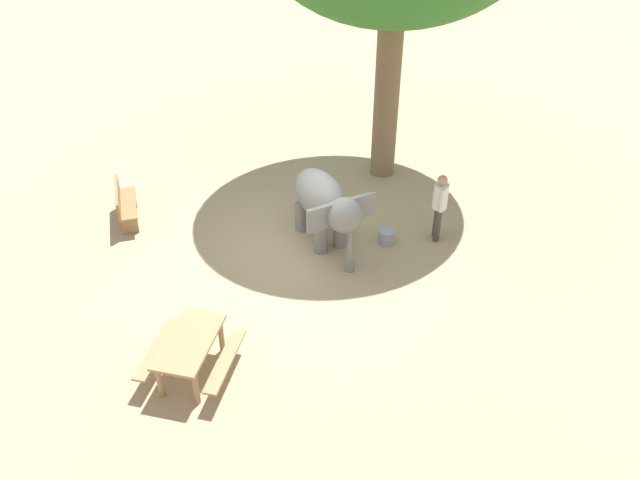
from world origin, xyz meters
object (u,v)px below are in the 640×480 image
object	(u,v)px
elephant	(325,204)
picnic_table_near	(190,349)
feed_bucket	(386,237)
person_handler	(440,203)
wooden_bench	(124,204)

from	to	relation	value
elephant	picnic_table_near	xyz separation A→B (m)	(2.80, 3.50, -0.44)
picnic_table_near	feed_bucket	distance (m)	5.32
picnic_table_near	person_handler	bearing A→B (deg)	-37.05
elephant	wooden_bench	xyz separation A→B (m)	(4.46, -1.44, -0.56)
elephant	picnic_table_near	bearing A→B (deg)	-58.38
feed_bucket	person_handler	bearing A→B (deg)	-178.91
person_handler	feed_bucket	world-z (taller)	person_handler
wooden_bench	picnic_table_near	size ratio (longest dim) A/B	0.75
feed_bucket	picnic_table_near	bearing A→B (deg)	38.81
person_handler	picnic_table_near	xyz separation A→B (m)	(5.27, 3.34, -0.36)
wooden_bench	picnic_table_near	xyz separation A→B (m)	(-1.67, 4.94, 0.12)
wooden_bench	feed_bucket	size ratio (longest dim) A/B	4.01
elephant	wooden_bench	size ratio (longest dim) A/B	1.61
picnic_table_near	wooden_bench	bearing A→B (deg)	39.21
person_handler	picnic_table_near	distance (m)	6.25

